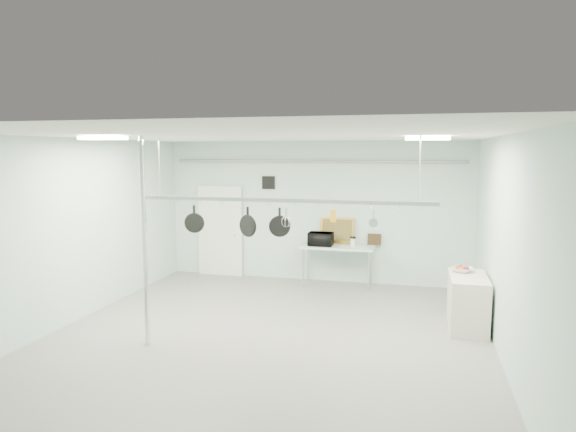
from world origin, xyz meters
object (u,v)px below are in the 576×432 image
(pot_rack, at_px, (281,199))
(skillet_left, at_px, (194,219))
(microwave, at_px, (321,239))
(skillet_right, at_px, (280,222))
(prep_table, at_px, (338,249))
(skillet_mid, at_px, (248,222))
(side_cabinet, at_px, (468,302))
(fruit_bowl, at_px, (462,270))
(chrome_pole, at_px, (144,242))
(coffee_canister, at_px, (353,242))

(pot_rack, distance_m, skillet_left, 1.54)
(microwave, height_order, skillet_right, skillet_right)
(prep_table, bearing_deg, microwave, -166.71)
(prep_table, distance_m, skillet_mid, 3.58)
(side_cabinet, bearing_deg, skillet_left, -166.09)
(microwave, xyz_separation_m, skillet_right, (-0.06, -3.21, 0.81))
(fruit_bowl, distance_m, skillet_mid, 3.79)
(pot_rack, xyz_separation_m, fruit_bowl, (2.86, 1.37, -1.29))
(pot_rack, bearing_deg, chrome_pole, -154.65)
(coffee_canister, height_order, skillet_left, skillet_left)
(skillet_left, bearing_deg, skillet_right, -10.83)
(chrome_pole, xyz_separation_m, skillet_right, (1.87, 0.90, 0.26))
(skillet_left, bearing_deg, coffee_canister, 45.21)
(side_cabinet, xyz_separation_m, skillet_right, (-2.98, -1.10, 1.41))
(fruit_bowl, relative_size, skillet_right, 0.75)
(side_cabinet, distance_m, skillet_right, 3.47)
(prep_table, xyz_separation_m, skillet_mid, (-0.96, -3.30, 1.00))
(pot_rack, bearing_deg, skillet_right, 180.00)
(chrome_pole, xyz_separation_m, fruit_bowl, (4.76, 2.27, -0.66))
(chrome_pole, relative_size, microwave, 6.05)
(chrome_pole, xyz_separation_m, microwave, (1.93, 4.11, -0.55))
(microwave, distance_m, skillet_left, 3.65)
(skillet_left, distance_m, skillet_right, 1.47)
(pot_rack, relative_size, skillet_right, 10.58)
(fruit_bowl, bearing_deg, microwave, 146.84)
(skillet_mid, bearing_deg, chrome_pole, -120.40)
(prep_table, bearing_deg, fruit_bowl, -38.17)
(prep_table, xyz_separation_m, microwave, (-0.37, -0.09, 0.22))
(chrome_pole, xyz_separation_m, pot_rack, (1.90, 0.90, 0.63))
(skillet_mid, relative_size, skillet_right, 1.10)
(prep_table, relative_size, skillet_right, 3.53)
(skillet_mid, bearing_deg, coffee_canister, 94.43)
(skillet_right, bearing_deg, fruit_bowl, 8.93)
(prep_table, bearing_deg, pot_rack, -96.91)
(side_cabinet, xyz_separation_m, skillet_left, (-4.44, -1.10, 1.41))
(prep_table, distance_m, microwave, 0.44)
(side_cabinet, distance_m, skillet_left, 4.79)
(fruit_bowl, bearing_deg, side_cabinet, -71.02)
(pot_rack, relative_size, coffee_canister, 27.09)
(chrome_pole, relative_size, pot_rack, 0.67)
(pot_rack, relative_size, skillet_mid, 9.62)
(fruit_bowl, relative_size, skillet_mid, 0.68)
(chrome_pole, distance_m, fruit_bowl, 5.31)
(chrome_pole, height_order, skillet_left, chrome_pole)
(chrome_pole, bearing_deg, microwave, 64.83)
(microwave, xyz_separation_m, fruit_bowl, (2.82, -1.85, -0.11))
(side_cabinet, relative_size, fruit_bowl, 3.51)
(coffee_canister, height_order, skillet_right, skillet_right)
(coffee_canister, xyz_separation_m, fruit_bowl, (2.13, -1.93, -0.05))
(fruit_bowl, bearing_deg, pot_rack, -154.42)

